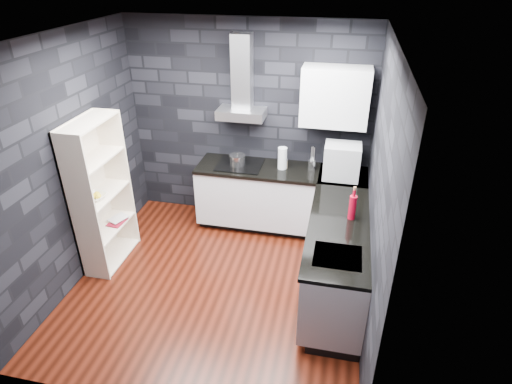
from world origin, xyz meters
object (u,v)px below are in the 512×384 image
(pot, at_px, (237,160))
(utensil_crock, at_px, (312,165))
(bookshelf, at_px, (101,195))
(glass_vase, at_px, (282,158))
(appliance_garage, at_px, (342,161))
(red_bottle, at_px, (352,207))
(storage_jar, at_px, (284,164))
(fruit_bowl, at_px, (96,197))

(pot, bearing_deg, utensil_crock, 4.07)
(pot, xyz_separation_m, bookshelf, (-1.34, -1.10, -0.07))
(glass_vase, relative_size, appliance_garage, 0.67)
(bookshelf, bearing_deg, red_bottle, -9.57)
(pot, height_order, red_bottle, red_bottle)
(storage_jar, bearing_deg, red_bottle, -50.47)
(pot, distance_m, bookshelf, 1.74)
(storage_jar, bearing_deg, fruit_bowl, -147.07)
(pot, distance_m, fruit_bowl, 1.81)
(glass_vase, bearing_deg, utensil_crock, 5.88)
(red_bottle, height_order, fruit_bowl, red_bottle)
(utensil_crock, bearing_deg, appliance_garage, -22.52)
(utensil_crock, distance_m, fruit_bowl, 2.64)
(glass_vase, relative_size, fruit_bowl, 1.26)
(red_bottle, bearing_deg, storage_jar, 129.53)
(appliance_garage, xyz_separation_m, bookshelf, (-2.68, -1.02, -0.22))
(storage_jar, bearing_deg, glass_vase, -131.12)
(pot, height_order, bookshelf, bookshelf)
(storage_jar, distance_m, bookshelf, 2.27)
(glass_vase, xyz_separation_m, bookshelf, (-1.93, -1.13, -0.14))
(red_bottle, bearing_deg, fruit_bowl, -175.91)
(appliance_garage, bearing_deg, fruit_bowl, -157.27)
(glass_vase, xyz_separation_m, storage_jar, (0.02, 0.03, -0.09))
(pot, relative_size, appliance_garage, 0.47)
(storage_jar, relative_size, utensil_crock, 0.80)
(appliance_garage, bearing_deg, glass_vase, 171.25)
(pot, distance_m, red_bottle, 1.80)
(fruit_bowl, bearing_deg, bookshelf, 90.00)
(pot, bearing_deg, red_bottle, -34.11)
(appliance_garage, bearing_deg, pot, 176.32)
(appliance_garage, relative_size, red_bottle, 1.63)
(utensil_crock, relative_size, red_bottle, 0.49)
(pot, bearing_deg, appliance_garage, -3.63)
(red_bottle, distance_m, fruit_bowl, 2.84)
(glass_vase, relative_size, bookshelf, 0.16)
(glass_vase, relative_size, storage_jar, 2.76)
(utensil_crock, bearing_deg, pot, -175.93)
(pot, relative_size, utensil_crock, 1.54)
(appliance_garage, height_order, bookshelf, bookshelf)
(glass_vase, xyz_separation_m, red_bottle, (0.90, -1.04, -0.01))
(utensil_crock, height_order, bookshelf, bookshelf)
(storage_jar, xyz_separation_m, utensil_crock, (0.36, 0.01, 0.01))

